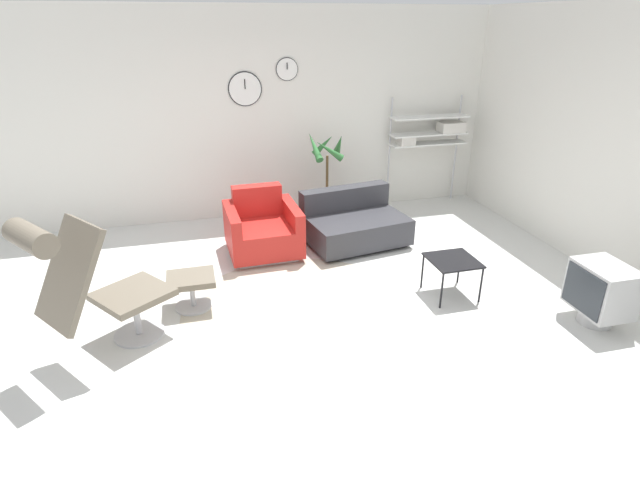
{
  "coord_description": "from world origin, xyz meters",
  "views": [
    {
      "loc": [
        -1.05,
        -4.14,
        2.6
      ],
      "look_at": [
        0.14,
        0.34,
        0.55
      ],
      "focal_mm": 28.0,
      "sensor_mm": 36.0,
      "label": 1
    }
  ],
  "objects_px": {
    "ottoman": "(191,285)",
    "couch_low": "(354,225)",
    "armchair_red": "(262,231)",
    "lounge_chair": "(86,277)",
    "shelf_unit": "(431,133)",
    "crt_television": "(601,292)",
    "potted_plant": "(327,181)",
    "side_table": "(453,263)"
  },
  "relations": [
    {
      "from": "ottoman",
      "to": "side_table",
      "type": "relative_size",
      "value": 0.97
    },
    {
      "from": "crt_television",
      "to": "side_table",
      "type": "bearing_deg",
      "value": 53.17
    },
    {
      "from": "ottoman",
      "to": "armchair_red",
      "type": "distance_m",
      "value": 1.39
    },
    {
      "from": "crt_television",
      "to": "lounge_chair",
      "type": "bearing_deg",
      "value": 82.32
    },
    {
      "from": "armchair_red",
      "to": "crt_television",
      "type": "bearing_deg",
      "value": 137.66
    },
    {
      "from": "couch_low",
      "to": "side_table",
      "type": "distance_m",
      "value": 1.61
    },
    {
      "from": "lounge_chair",
      "to": "potted_plant",
      "type": "bearing_deg",
      "value": 96.22
    },
    {
      "from": "couch_low",
      "to": "armchair_red",
      "type": "bearing_deg",
      "value": -8.83
    },
    {
      "from": "couch_low",
      "to": "shelf_unit",
      "type": "bearing_deg",
      "value": -153.12
    },
    {
      "from": "lounge_chair",
      "to": "ottoman",
      "type": "distance_m",
      "value": 1.09
    },
    {
      "from": "potted_plant",
      "to": "couch_low",
      "type": "bearing_deg",
      "value": -80.58
    },
    {
      "from": "armchair_red",
      "to": "ottoman",
      "type": "bearing_deg",
      "value": 49.41
    },
    {
      "from": "crt_television",
      "to": "potted_plant",
      "type": "bearing_deg",
      "value": 29.81
    },
    {
      "from": "couch_low",
      "to": "side_table",
      "type": "bearing_deg",
      "value": 100.54
    },
    {
      "from": "couch_low",
      "to": "lounge_chair",
      "type": "bearing_deg",
      "value": 21.77
    },
    {
      "from": "crt_television",
      "to": "shelf_unit",
      "type": "relative_size",
      "value": 0.37
    },
    {
      "from": "ottoman",
      "to": "potted_plant",
      "type": "height_order",
      "value": "potted_plant"
    },
    {
      "from": "couch_low",
      "to": "shelf_unit",
      "type": "xyz_separation_m",
      "value": [
        1.53,
        1.11,
        0.86
      ]
    },
    {
      "from": "crt_television",
      "to": "shelf_unit",
      "type": "bearing_deg",
      "value": 2.09
    },
    {
      "from": "shelf_unit",
      "to": "ottoman",
      "type": "bearing_deg",
      "value": -148.26
    },
    {
      "from": "couch_low",
      "to": "crt_television",
      "type": "relative_size",
      "value": 2.23
    },
    {
      "from": "armchair_red",
      "to": "couch_low",
      "type": "height_order",
      "value": "armchair_red"
    },
    {
      "from": "lounge_chair",
      "to": "shelf_unit",
      "type": "relative_size",
      "value": 0.8
    },
    {
      "from": "side_table",
      "to": "ottoman",
      "type": "bearing_deg",
      "value": 170.55
    },
    {
      "from": "lounge_chair",
      "to": "potted_plant",
      "type": "relative_size",
      "value": 1.01
    },
    {
      "from": "side_table",
      "to": "crt_television",
      "type": "bearing_deg",
      "value": -37.81
    },
    {
      "from": "couch_low",
      "to": "shelf_unit",
      "type": "relative_size",
      "value": 0.82
    },
    {
      "from": "ottoman",
      "to": "side_table",
      "type": "height_order",
      "value": "side_table"
    },
    {
      "from": "armchair_red",
      "to": "lounge_chair",
      "type": "bearing_deg",
      "value": 43.31
    },
    {
      "from": "crt_television",
      "to": "ottoman",
      "type": "bearing_deg",
      "value": 71.97
    },
    {
      "from": "armchair_red",
      "to": "potted_plant",
      "type": "bearing_deg",
      "value": -143.79
    },
    {
      "from": "ottoman",
      "to": "couch_low",
      "type": "distance_m",
      "value": 2.3
    },
    {
      "from": "armchair_red",
      "to": "potted_plant",
      "type": "xyz_separation_m",
      "value": [
        1.02,
        0.81,
        0.3
      ]
    },
    {
      "from": "lounge_chair",
      "to": "couch_low",
      "type": "height_order",
      "value": "lounge_chair"
    },
    {
      "from": "ottoman",
      "to": "crt_television",
      "type": "relative_size",
      "value": 0.77
    },
    {
      "from": "armchair_red",
      "to": "crt_television",
      "type": "height_order",
      "value": "armchair_red"
    },
    {
      "from": "couch_low",
      "to": "potted_plant",
      "type": "relative_size",
      "value": 1.04
    },
    {
      "from": "side_table",
      "to": "shelf_unit",
      "type": "xyz_separation_m",
      "value": [
        0.99,
        2.62,
        0.73
      ]
    },
    {
      "from": "ottoman",
      "to": "shelf_unit",
      "type": "xyz_separation_m",
      "value": [
        3.55,
        2.2,
        0.85
      ]
    },
    {
      "from": "lounge_chair",
      "to": "side_table",
      "type": "relative_size",
      "value": 2.73
    },
    {
      "from": "shelf_unit",
      "to": "armchair_red",
      "type": "bearing_deg",
      "value": -157.54
    },
    {
      "from": "ottoman",
      "to": "armchair_red",
      "type": "bearing_deg",
      "value": 51.46
    }
  ]
}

